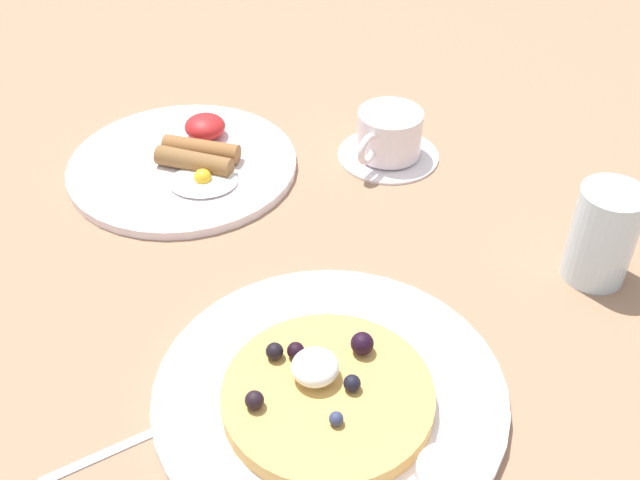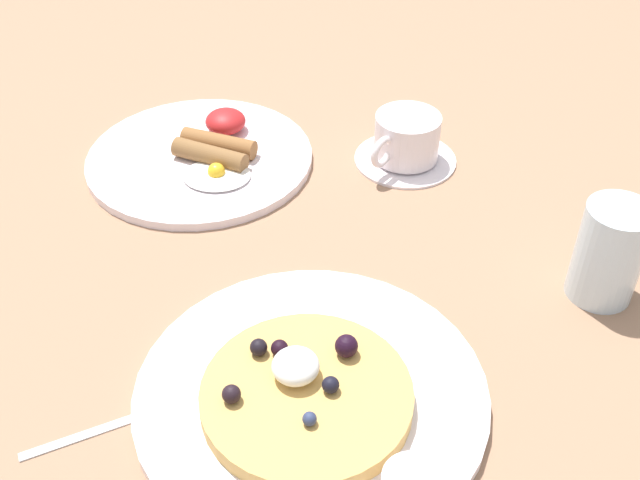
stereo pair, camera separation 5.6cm
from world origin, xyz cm
name	(u,v)px [view 2 (the right image)]	position (x,y,z in cm)	size (l,w,h in cm)	color
ground_plane	(272,275)	(0.00, 0.00, -1.50)	(177.67, 149.76, 3.00)	#977054
pancake_plate	(311,393)	(5.90, -16.42, 0.60)	(29.42, 29.42, 1.20)	white
pancake_with_berries	(306,393)	(5.60, -17.74, 2.23)	(17.23, 17.23, 3.96)	tan
breakfast_plate	(200,158)	(-11.29, 17.42, 0.52)	(26.71, 26.71, 1.04)	white
fried_breakfast	(219,144)	(-9.08, 18.26, 2.12)	(9.91, 15.82, 2.93)	brown
coffee_saucer	(405,158)	(13.05, 20.28, 0.31)	(12.14, 12.14, 0.63)	white
coffee_cup	(406,137)	(12.96, 20.15, 3.42)	(7.98, 9.62, 5.39)	white
teaspoon	(2,462)	(-17.04, -25.30, 0.24)	(13.87, 8.72, 0.60)	silver
water_glass	(609,253)	(31.92, -0.78, 5.01)	(6.25, 6.25, 10.01)	silver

